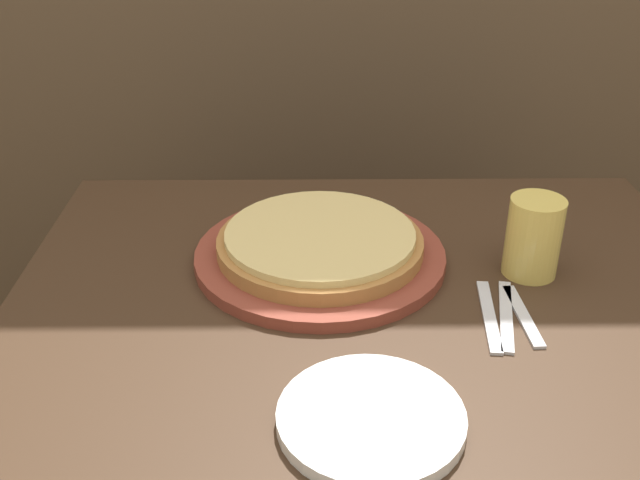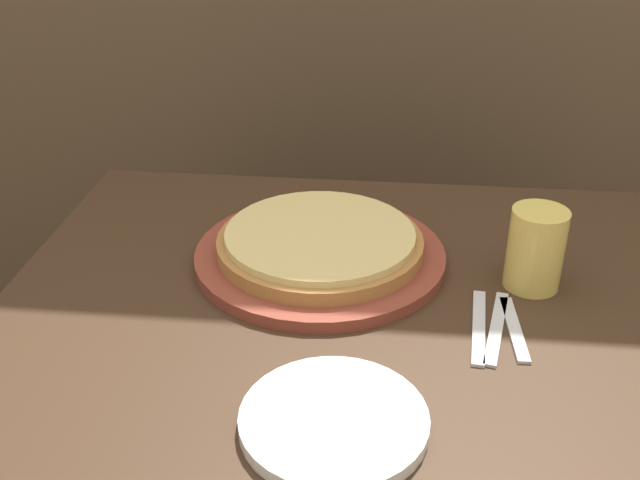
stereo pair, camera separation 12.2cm
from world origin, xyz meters
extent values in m
cylinder|color=brown|center=(-0.08, 0.12, 0.77)|extent=(0.41, 0.41, 0.02)
cylinder|color=#A87038|center=(-0.08, 0.12, 0.79)|extent=(0.34, 0.34, 0.02)
cylinder|color=#E0C175|center=(-0.08, 0.12, 0.81)|extent=(0.31, 0.31, 0.01)
cylinder|color=#E5C65B|center=(0.26, 0.08, 0.82)|extent=(0.09, 0.09, 0.13)
cylinder|color=white|center=(0.26, 0.08, 0.88)|extent=(0.08, 0.08, 0.02)
cylinder|color=white|center=(-0.02, -0.27, 0.77)|extent=(0.23, 0.23, 0.02)
cube|color=silver|center=(0.17, -0.04, 0.76)|extent=(0.03, 0.19, 0.00)
cube|color=silver|center=(0.20, -0.04, 0.76)|extent=(0.05, 0.18, 0.00)
cube|color=silver|center=(0.22, -0.04, 0.76)|extent=(0.03, 0.16, 0.00)
camera|label=1|loc=(-0.09, -0.95, 1.38)|focal=42.00mm
camera|label=2|loc=(0.04, -0.94, 1.38)|focal=42.00mm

